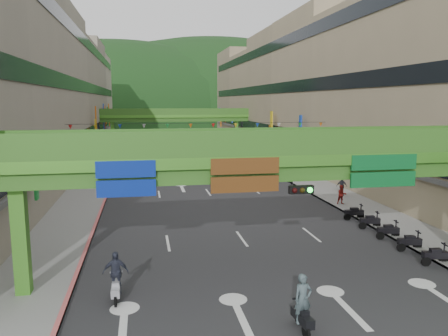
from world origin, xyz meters
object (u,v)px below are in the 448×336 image
scooter_rider_near (303,305)px  scooter_rider_mid (192,172)px  car_yellow (192,145)px  pedestrian_red (342,196)px  car_silver (177,170)px  overpass_near (295,172)px

scooter_rider_near → scooter_rider_mid: scooter_rider_near is taller
car_yellow → pedestrian_red: 46.29m
car_yellow → pedestrian_red: pedestrian_red is taller
car_silver → pedestrian_red: bearing=-64.3°
overpass_near → pedestrian_red: size_ratio=18.07×
scooter_rider_near → scooter_rider_mid: (-0.66, 30.27, 0.05)m
overpass_near → scooter_rider_mid: 26.28m
overpass_near → pedestrian_red: bearing=56.7°
scooter_rider_near → car_silver: (-1.84, 34.98, -0.41)m
scooter_rider_near → scooter_rider_mid: bearing=91.2°
car_silver → car_yellow: size_ratio=0.99×
car_yellow → overpass_near: bearing=-85.1°
pedestrian_red → car_yellow: bearing=105.1°
scooter_rider_near → car_silver: bearing=93.0°
overpass_near → scooter_rider_mid: bearing=94.0°
overpass_near → car_silver: 31.09m
scooter_rider_near → overpass_near: bearing=75.0°
overpass_near → scooter_rider_mid: size_ratio=13.34×
scooter_rider_near → scooter_rider_mid: size_ratio=1.04×
overpass_near → scooter_rider_near: bearing=-105.0°
scooter_rider_near → car_silver: scooter_rider_near is taller
car_silver → pedestrian_red: (11.88, -17.09, 0.15)m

